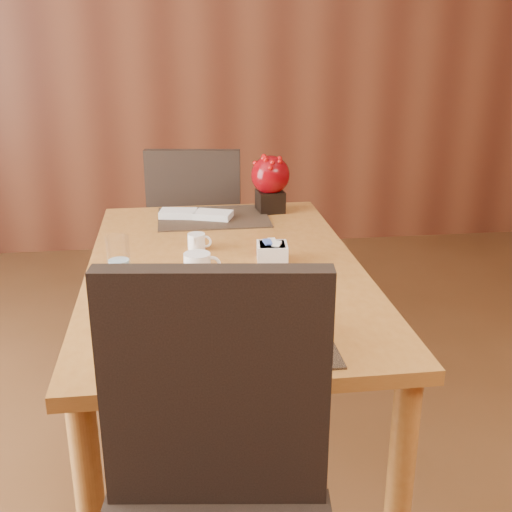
{
  "coord_description": "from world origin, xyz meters",
  "views": [
    {
      "loc": [
        -0.15,
        -1.38,
        1.51
      ],
      "look_at": [
        0.07,
        0.35,
        0.87
      ],
      "focal_mm": 45.0,
      "sensor_mm": 36.0,
      "label": 1
    }
  ],
  "objects": [
    {
      "name": "water_glass",
      "position": [
        -0.33,
        0.46,
        0.83
      ],
      "size": [
        0.09,
        0.09,
        0.16
      ],
      "primitive_type": "cylinder",
      "rotation": [
        0.0,
        0.0,
        -0.31
      ],
      "color": "white",
      "rests_on": "dining_table"
    },
    {
      "name": "dining_table",
      "position": [
        0.0,
        0.6,
        0.65
      ],
      "size": [
        0.9,
        1.5,
        0.75
      ],
      "color": "#B27231",
      "rests_on": "ground"
    },
    {
      "name": "soup_setting",
      "position": [
        -0.04,
        0.03,
        0.81
      ],
      "size": [
        0.32,
        0.32,
        0.12
      ],
      "rotation": [
        0.0,
        0.0,
        0.05
      ],
      "color": "white",
      "rests_on": "dining_table"
    },
    {
      "name": "far_chair",
      "position": [
        -0.05,
        1.6,
        0.55
      ],
      "size": [
        0.51,
        0.52,
        0.97
      ],
      "rotation": [
        0.0,
        0.0,
        2.99
      ],
      "color": "black",
      "rests_on": "ground"
    },
    {
      "name": "back_wall",
      "position": [
        0.0,
        3.0,
        1.4
      ],
      "size": [
        5.0,
        0.02,
        2.8
      ],
      "primitive_type": "cube",
      "color": "brown",
      "rests_on": "ground"
    },
    {
      "name": "napkins_far",
      "position": [
        -0.06,
        1.15,
        0.77
      ],
      "size": [
        0.31,
        0.18,
        0.03
      ],
      "primitive_type": null,
      "rotation": [
        0.0,
        0.0,
        -0.28
      ],
      "color": "silver",
      "rests_on": "dining_table"
    },
    {
      "name": "coffee_cup",
      "position": [
        -0.09,
        0.48,
        0.79
      ],
      "size": [
        0.16,
        0.16,
        0.09
      ],
      "rotation": [
        0.0,
        0.0,
        -0.12
      ],
      "color": "white",
      "rests_on": "dining_table"
    },
    {
      "name": "placemat_far",
      "position": [
        0.0,
        1.15,
        0.75
      ],
      "size": [
        0.45,
        0.33,
        0.01
      ],
      "primitive_type": "cube",
      "color": "black",
      "rests_on": "dining_table"
    },
    {
      "name": "sugar_caddy",
      "position": [
        0.16,
        0.62,
        0.78
      ],
      "size": [
        0.11,
        0.11,
        0.06
      ],
      "primitive_type": "cube",
      "rotation": [
        0.0,
        0.0,
        -0.1
      ],
      "color": "white",
      "rests_on": "dining_table"
    },
    {
      "name": "near_chair",
      "position": [
        -0.11,
        -0.37,
        0.6
      ],
      "size": [
        0.55,
        0.56,
        1.06
      ],
      "rotation": [
        0.0,
        0.0,
        -0.13
      ],
      "color": "black",
      "rests_on": "ground"
    },
    {
      "name": "creamer_jug",
      "position": [
        -0.08,
        0.77,
        0.78
      ],
      "size": [
        0.1,
        0.1,
        0.06
      ],
      "primitive_type": null,
      "rotation": [
        0.0,
        0.0,
        -0.31
      ],
      "color": "white",
      "rests_on": "dining_table"
    },
    {
      "name": "berry_decor",
      "position": [
        0.25,
        1.22,
        0.89
      ],
      "size": [
        0.16,
        0.16,
        0.24
      ],
      "rotation": [
        0.0,
        0.0,
        0.11
      ],
      "color": "black",
      "rests_on": "dining_table"
    },
    {
      "name": "bread_plate",
      "position": [
        -0.28,
        0.06,
        0.75
      ],
      "size": [
        0.15,
        0.15,
        0.01
      ],
      "primitive_type": "cube",
      "rotation": [
        0.0,
        0.0,
        0.12
      ],
      "color": "white",
      "rests_on": "dining_table"
    },
    {
      "name": "placemat_near",
      "position": [
        0.0,
        0.05,
        0.75
      ],
      "size": [
        0.45,
        0.33,
        0.01
      ],
      "primitive_type": "cube",
      "color": "black",
      "rests_on": "dining_table"
    }
  ]
}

